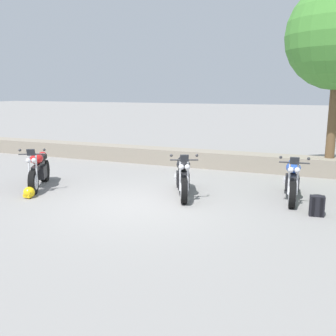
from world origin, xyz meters
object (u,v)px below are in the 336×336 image
at_px(motorcycle_blue_far_right, 292,180).
at_px(rider_backpack, 317,205).
at_px(rider_helmet, 29,193).
at_px(motorcycle_black_centre, 183,177).
at_px(motorcycle_red_near_left, 39,170).

height_order(motorcycle_blue_far_right, rider_backpack, motorcycle_blue_far_right).
distance_m(motorcycle_blue_far_right, rider_backpack, 1.27).
relative_size(motorcycle_blue_far_right, rider_helmet, 7.38).
xyz_separation_m(motorcycle_black_centre, rider_backpack, (3.18, -0.45, -0.24)).
relative_size(motorcycle_black_centre, rider_helmet, 7.05).
bearing_deg(rider_backpack, motorcycle_red_near_left, -178.05).
distance_m(rider_backpack, rider_helmet, 6.75).
bearing_deg(rider_helmet, motorcycle_red_near_left, 116.26).
bearing_deg(rider_helmet, rider_backpack, 10.11).
xyz_separation_m(rider_backpack, rider_helmet, (-6.65, -1.18, -0.11)).
height_order(motorcycle_black_centre, motorcycle_blue_far_right, same).
xyz_separation_m(motorcycle_blue_far_right, rider_backpack, (0.59, -1.09, -0.24)).
relative_size(motorcycle_black_centre, motorcycle_blue_far_right, 0.95).
relative_size(motorcycle_red_near_left, rider_helmet, 6.74).
distance_m(motorcycle_black_centre, rider_backpack, 3.22).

